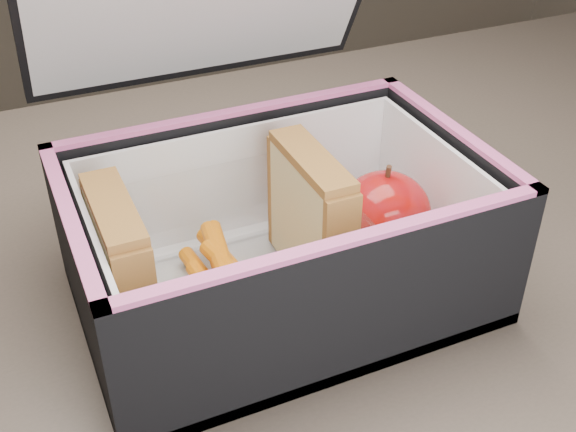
# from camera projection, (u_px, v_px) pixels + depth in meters

# --- Properties ---
(kitchen_table) EXTENTS (1.20, 0.80, 0.75)m
(kitchen_table) POSITION_uv_depth(u_px,v_px,m) (355.00, 336.00, 0.64)
(kitchen_table) COLOR brown
(kitchen_table) RESTS_ON ground
(lunch_bag) EXTENTS (0.29, 0.28, 0.27)m
(lunch_bag) POSITION_uv_depth(u_px,v_px,m) (278.00, 225.00, 0.52)
(lunch_bag) COLOR black
(lunch_bag) RESTS_ON kitchen_table
(plastic_tub) EXTENTS (0.18, 0.13, 0.07)m
(plastic_tub) POSITION_uv_depth(u_px,v_px,m) (222.00, 259.00, 0.50)
(plastic_tub) COLOR white
(plastic_tub) RESTS_ON lunch_bag
(sandwich_left) EXTENTS (0.02, 0.09, 0.10)m
(sandwich_left) POSITION_uv_depth(u_px,v_px,m) (122.00, 266.00, 0.47)
(sandwich_left) COLOR tan
(sandwich_left) RESTS_ON plastic_tub
(sandwich_right) EXTENTS (0.03, 0.09, 0.10)m
(sandwich_right) POSITION_uv_depth(u_px,v_px,m) (311.00, 217.00, 0.52)
(sandwich_right) COLOR tan
(sandwich_right) RESTS_ON plastic_tub
(carrot_sticks) EXTENTS (0.05, 0.14, 0.03)m
(carrot_sticks) POSITION_uv_depth(u_px,v_px,m) (230.00, 287.00, 0.50)
(carrot_sticks) COLOR #D6620C
(carrot_sticks) RESTS_ON plastic_tub
(paper_napkin) EXTENTS (0.08, 0.09, 0.01)m
(paper_napkin) POSITION_uv_depth(u_px,v_px,m) (386.00, 253.00, 0.57)
(paper_napkin) COLOR white
(paper_napkin) RESTS_ON lunch_bag
(red_apple) EXTENTS (0.09, 0.09, 0.07)m
(red_apple) POSITION_uv_depth(u_px,v_px,m) (385.00, 213.00, 0.55)
(red_apple) COLOR maroon
(red_apple) RESTS_ON paper_napkin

